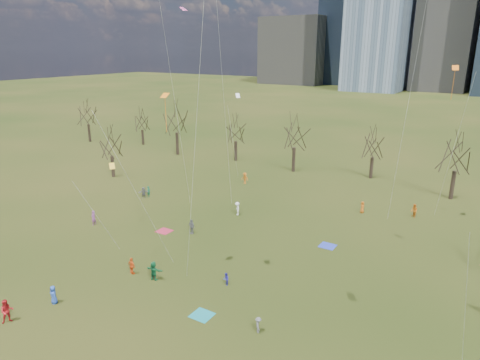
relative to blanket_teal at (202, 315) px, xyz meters
The scene contains 21 objects.
ground 4.20m from the blanket_teal, behind, with size 500.00×500.00×0.00m, color black.
downtown_skyline 214.58m from the blanket_teal, 91.80° to the left, with size 212.50×78.00×118.00m.
bare_tree_row 38.22m from the blanket_teal, 96.51° to the left, with size 113.04×29.80×9.50m.
blanket_teal is the anchor object (origin of this frame).
blanket_navy 17.01m from the blanket_teal, 76.92° to the left, with size 1.60×1.50×0.03m, color #283ABB.
blanket_crimson 16.72m from the blanket_teal, 141.43° to the left, with size 1.60×1.50×0.03m, color #AD223D.
person_0 12.17m from the blanket_teal, 155.86° to the right, with size 0.76×0.49×1.55m, color #294EB5.
person_2 14.50m from the blanket_teal, 144.76° to the right, with size 0.92×0.71×1.88m, color red.
person_3 4.74m from the blanket_teal, ahead, with size 0.79×0.45×1.22m, color slate.
person_4 9.35m from the blanket_teal, 169.48° to the left, with size 0.95×0.40×1.63m, color orange.
person_5 7.11m from the blanket_teal, 163.55° to the left, with size 1.64×0.52×1.77m, color #166739.
person_7 22.59m from the blanket_teal, 160.48° to the left, with size 0.63×0.41×1.73m, color #A351A0.
person_8 4.78m from the blanket_teal, 100.64° to the left, with size 0.55×0.43×1.13m, color #2E2AB7.
person_9 20.89m from the blanket_teal, 114.78° to the left, with size 1.07×0.62×1.66m, color silver.
person_11 28.88m from the blanket_teal, 142.77° to the left, with size 1.41×0.45×1.52m, color #5D5E62.
person_12 28.07m from the blanket_teal, 81.64° to the left, with size 0.72×0.47×1.48m, color #D06217.
person_13 29.12m from the blanket_teal, 141.33° to the left, with size 0.55×0.36×1.50m, color #197249.
person_14 31.17m from the blanket_teal, 71.60° to the left, with size 0.82×0.64×1.69m, color orange.
person_15 33.55m from the blanket_teal, 115.67° to the left, with size 1.12×0.65×1.74m, color orange.
person_16 15.37m from the blanket_teal, 131.00° to the left, with size 0.98×0.41×1.67m, color slate.
kites_airborne 18.31m from the blanket_teal, 76.37° to the left, with size 40.36×35.30×30.16m.
Camera 1 is at (21.65, -22.74, 19.69)m, focal length 32.00 mm.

